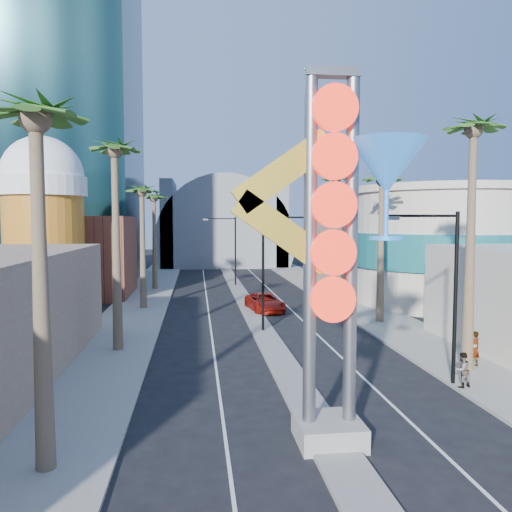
{
  "coord_description": "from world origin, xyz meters",
  "views": [
    {
      "loc": [
        -4.44,
        -13.17,
        7.6
      ],
      "look_at": [
        -0.55,
        19.44,
        5.25
      ],
      "focal_mm": 35.0,
      "sensor_mm": 36.0,
      "label": 1
    }
  ],
  "objects_px": {
    "neon_sign": "(355,229)",
    "pedestrian_a": "(474,349)",
    "pedestrian_b": "(462,370)",
    "red_pickup": "(265,302)"
  },
  "relations": [
    {
      "from": "neon_sign",
      "to": "pedestrian_a",
      "type": "bearing_deg",
      "value": 40.1
    },
    {
      "from": "neon_sign",
      "to": "pedestrian_b",
      "type": "xyz_separation_m",
      "value": [
        6.48,
        4.44,
        -6.37
      ]
    },
    {
      "from": "neon_sign",
      "to": "red_pickup",
      "type": "relative_size",
      "value": 2.33
    },
    {
      "from": "red_pickup",
      "to": "pedestrian_a",
      "type": "relative_size",
      "value": 2.95
    },
    {
      "from": "pedestrian_a",
      "to": "pedestrian_b",
      "type": "bearing_deg",
      "value": 37.53
    },
    {
      "from": "neon_sign",
      "to": "red_pickup",
      "type": "xyz_separation_m",
      "value": [
        0.38,
        24.81,
        -6.56
      ]
    },
    {
      "from": "red_pickup",
      "to": "pedestrian_a",
      "type": "bearing_deg",
      "value": -72.01
    },
    {
      "from": "red_pickup",
      "to": "pedestrian_b",
      "type": "bearing_deg",
      "value": -81.03
    },
    {
      "from": "pedestrian_a",
      "to": "pedestrian_b",
      "type": "height_order",
      "value": "pedestrian_a"
    },
    {
      "from": "neon_sign",
      "to": "pedestrian_a",
      "type": "xyz_separation_m",
      "value": [
        8.77,
        7.38,
        -6.25
      ]
    }
  ]
}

